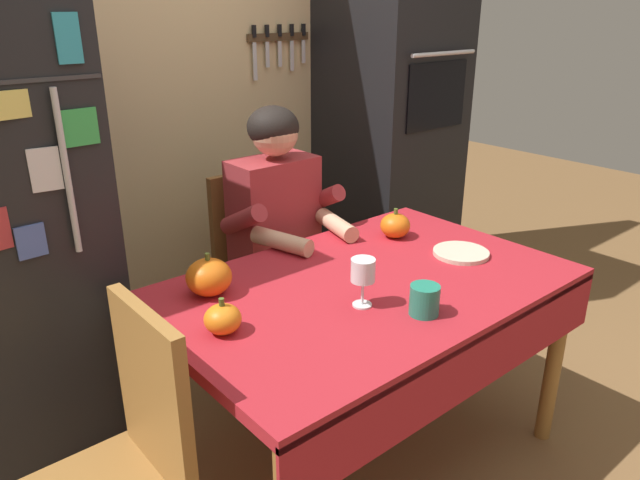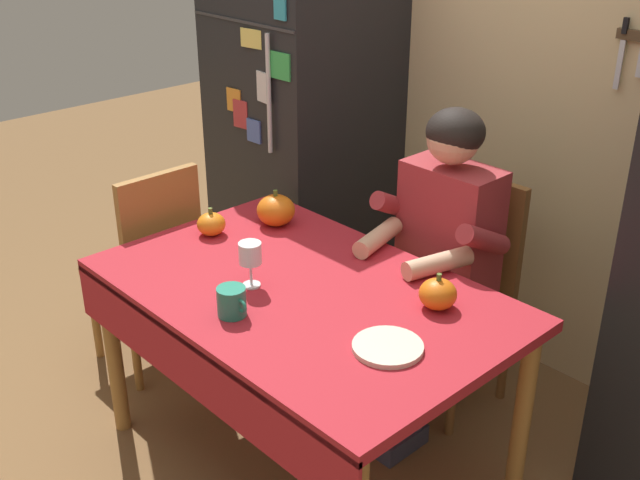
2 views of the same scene
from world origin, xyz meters
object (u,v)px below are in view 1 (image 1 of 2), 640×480
Objects in this scene: coffee_mug at (425,300)px; wine_glass at (363,272)px; pumpkin_large at (395,225)px; dining_table at (369,306)px; pumpkin_medium at (209,277)px; chair_left_side at (124,465)px; serving_tray at (461,253)px; chair_behind_person at (260,265)px; pumpkin_small at (223,319)px; seated_person at (284,230)px; wall_oven at (390,118)px.

wine_glass is at bearing 123.78° from coffee_mug.
pumpkin_large is at bearing 50.98° from coffee_mug.
dining_table is 0.55m from pumpkin_medium.
chair_left_side is 0.62m from pumpkin_medium.
wine_glass reaches higher than serving_tray.
chair_behind_person is at bearing 83.22° from dining_table.
wine_glass reaches higher than pumpkin_small.
chair_behind_person is at bearing 75.93° from wine_glass.
pumpkin_small reaches higher than dining_table.
chair_left_side is at bearing -168.29° from pumpkin_large.
seated_person reaches higher than serving_tray.
seated_person is at bearing 72.33° from wine_glass.
wine_glass is 1.31× the size of pumpkin_large.
pumpkin_small is (-0.10, -0.24, -0.02)m from pumpkin_medium.
pumpkin_medium is (-0.45, 0.29, 0.14)m from dining_table.
pumpkin_small is at bearing 150.25° from coffee_mug.
pumpkin_medium is (-1.50, -0.64, -0.25)m from wall_oven.
pumpkin_medium is 0.71× the size of serving_tray.
chair_behind_person is at bearing 118.00° from pumpkin_large.
serving_tray is (0.44, -0.04, 0.09)m from dining_table.
chair_left_side is 5.90× the size of wine_glass.
chair_left_side is (-1.00, -0.62, -0.23)m from seated_person.
serving_tray is (0.05, -0.29, -0.04)m from pumpkin_large.
pumpkin_medium is at bearing -149.58° from seated_person.
coffee_mug is 0.69m from pumpkin_medium.
wall_oven is at bearing 41.31° from dining_table.
seated_person is 11.47× the size of pumpkin_small.
pumpkin_medium reaches higher than pumpkin_small.
serving_tray is at bearing -67.61° from chair_behind_person.
seated_person reaches higher than pumpkin_large.
pumpkin_medium is (-0.32, 0.38, -0.05)m from wine_glass.
chair_behind_person is 1.09m from coffee_mug.
pumpkin_small is (-0.42, 0.14, -0.07)m from wine_glass.
dining_table is at bearing 1.21° from chair_left_side.
dining_table is 11.80× the size of coffee_mug.
dining_table is 0.25m from wine_glass.
pumpkin_large reaches higher than coffee_mug.
seated_person reaches higher than coffee_mug.
pumpkin_medium is (-0.54, -0.51, 0.29)m from chair_behind_person.
seated_person reaches higher than dining_table.
pumpkin_small is at bearing 161.47° from wine_glass.
chair_behind_person reaches higher than dining_table.
wall_oven is 1.05m from seated_person.
dining_table is 0.45m from serving_tray.
dining_table is 0.81m from chair_behind_person.
coffee_mug is at bearing -96.29° from chair_behind_person.
pumpkin_small is at bearing -111.99° from pumpkin_medium.
coffee_mug reaches higher than serving_tray.
pumpkin_large reaches higher than pumpkin_small.
pumpkin_large is (0.29, -0.55, 0.28)m from chair_behind_person.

